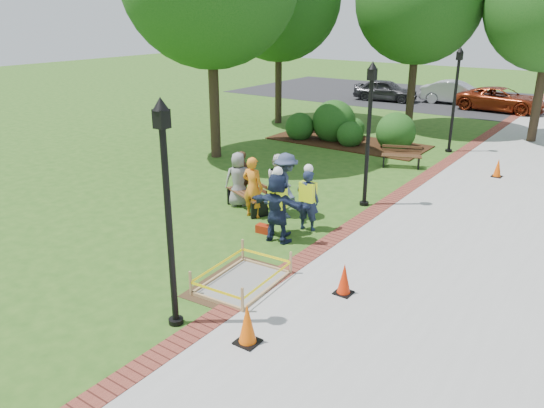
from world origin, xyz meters
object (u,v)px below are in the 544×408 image
Objects in this scene: lamp_near at (167,200)px; hivis_worker_a at (278,205)px; wet_concrete_pad at (243,275)px; hivis_worker_b at (308,198)px; hivis_worker_c at (277,202)px; bench_near at (247,201)px; cone_front at (247,325)px.

lamp_near is 2.15× the size of hivis_worker_a.
hivis_worker_b is at bearing 97.97° from wet_concrete_pad.
hivis_worker_c is at bearing 101.15° from lamp_near.
wet_concrete_pad is 2.96m from lamp_near.
wet_concrete_pad is at bearing -53.44° from bench_near.
cone_front is at bearing -49.40° from wet_concrete_pad.
hivis_worker_b is at bearing 52.70° from hivis_worker_c.
hivis_worker_a is at bearing 106.73° from wet_concrete_pad.
lamp_near is (-1.51, -0.26, 2.10)m from cone_front.
lamp_near is at bearing -92.57° from wet_concrete_pad.
hivis_worker_c is at bearing 118.97° from cone_front.
hivis_worker_b is (0.22, 1.08, -0.06)m from hivis_worker_a.
lamp_near is 2.40× the size of hivis_worker_c.
bench_near is 0.97× the size of hivis_worker_c.
hivis_worker_a is (-2.13, 4.00, 0.59)m from cone_front.
cone_front is 5.44m from hivis_worker_b.
hivis_worker_a is 1.10m from hivis_worker_b.
cone_front is (4.16, -5.35, 0.10)m from bench_near.
hivis_worker_c is (-0.30, 0.39, -0.09)m from hivis_worker_a.
lamp_near is at bearing -64.75° from bench_near.
hivis_worker_a is 1.12× the size of hivis_worker_c.
hivis_worker_a is at bearing -52.13° from hivis_worker_c.
hivis_worker_b is 1.03× the size of hivis_worker_c.
cone_front is 0.45× the size of hivis_worker_c.
hivis_worker_b reaches higher than cone_front.
wet_concrete_pad is 3.02× the size of cone_front.
lamp_near reaches higher than hivis_worker_a.
lamp_near is at bearing -170.08° from cone_front.
wet_concrete_pad is at bearing -69.78° from hivis_worker_c.
hivis_worker_b is (-1.90, 5.07, 0.53)m from cone_front.
hivis_worker_c is at bearing -127.30° from hivis_worker_b.
hivis_worker_b is (-0.39, 5.34, -1.57)m from lamp_near.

